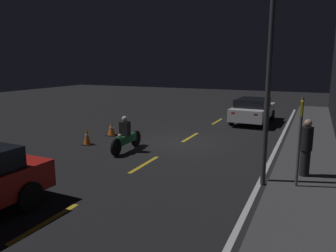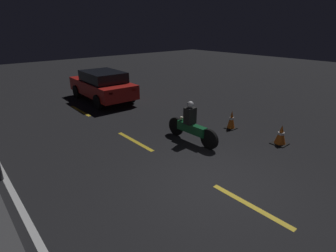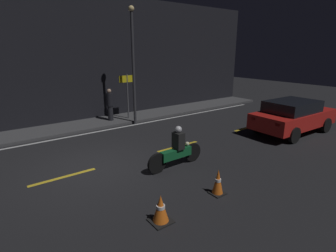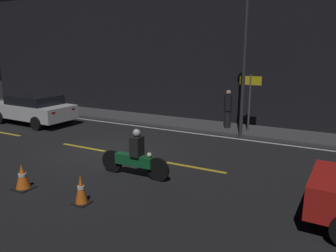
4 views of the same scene
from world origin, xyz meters
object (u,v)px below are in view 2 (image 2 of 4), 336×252
object	(u,v)px
taxi_red	(102,85)
traffic_cone_mid	(231,120)
motorcycle	(192,126)
traffic_cone_near	(281,135)

from	to	relation	value
taxi_red	traffic_cone_mid	xyz separation A→B (m)	(-6.85, -1.76, -0.48)
motorcycle	traffic_cone_near	bearing A→B (deg)	-136.09
motorcycle	traffic_cone_mid	world-z (taller)	motorcycle
motorcycle	traffic_cone_near	xyz separation A→B (m)	(-2.07, -2.09, -0.24)
motorcycle	traffic_cone_near	world-z (taller)	motorcycle
traffic_cone_near	traffic_cone_mid	distance (m)	1.93
motorcycle	traffic_cone_mid	distance (m)	2.03
taxi_red	traffic_cone_mid	world-z (taller)	taxi_red
taxi_red	motorcycle	distance (m)	6.71
traffic_cone_near	traffic_cone_mid	bearing A→B (deg)	2.24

